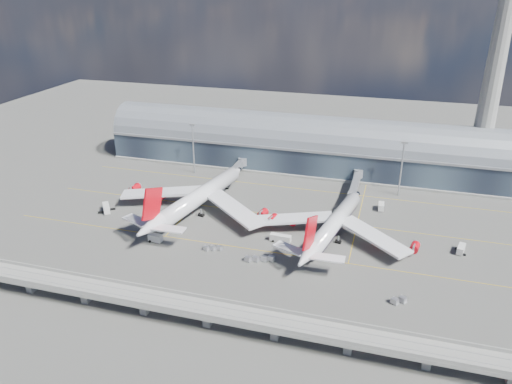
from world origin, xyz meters
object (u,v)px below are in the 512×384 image
(floodlight_mast_right, at_px, (401,167))
(cargo_train_1, at_px, (259,259))
(cargo_train_0, at_px, (213,248))
(service_truck_0, at_px, (106,208))
(airliner_left, at_px, (196,199))
(service_truck_4, at_px, (381,207))
(service_truck_1, at_px, (155,238))
(control_tower, at_px, (494,74))
(floodlight_mast_left, at_px, (193,147))
(service_truck_3, at_px, (461,249))
(service_truck_5, at_px, (341,216))
(cargo_train_2, at_px, (399,300))
(airliner_right, at_px, (333,226))
(service_truck_2, at_px, (280,238))

(floodlight_mast_right, relative_size, cargo_train_1, 2.37)
(cargo_train_0, bearing_deg, floodlight_mast_right, -24.65)
(service_truck_0, bearing_deg, airliner_left, -22.39)
(service_truck_4, bearing_deg, service_truck_1, -149.43)
(control_tower, height_order, floodlight_mast_left, control_tower)
(floodlight_mast_left, height_order, service_truck_3, floodlight_mast_left)
(floodlight_mast_left, height_order, service_truck_5, floodlight_mast_left)
(service_truck_3, height_order, service_truck_5, service_truck_5)
(control_tower, distance_m, airliner_left, 143.21)
(service_truck_5, relative_size, cargo_train_2, 1.22)
(service_truck_0, bearing_deg, service_truck_4, -19.76)
(airliner_right, height_order, service_truck_5, airliner_right)
(service_truck_5, bearing_deg, airliner_right, -141.10)
(floodlight_mast_left, height_order, service_truck_0, floodlight_mast_left)
(cargo_train_2, bearing_deg, floodlight_mast_right, 35.20)
(control_tower, relative_size, service_truck_2, 12.72)
(service_truck_3, bearing_deg, service_truck_4, 150.30)
(service_truck_0, relative_size, cargo_train_0, 1.04)
(service_truck_1, bearing_deg, floodlight_mast_left, 16.70)
(airliner_right, bearing_deg, service_truck_3, 13.99)
(service_truck_0, height_order, cargo_train_1, service_truck_0)
(floodlight_mast_left, height_order, cargo_train_2, floodlight_mast_left)
(airliner_left, bearing_deg, service_truck_4, 29.18)
(floodlight_mast_left, bearing_deg, service_truck_2, -44.02)
(service_truck_3, xyz_separation_m, service_truck_5, (-45.32, 14.64, 0.18))
(airliner_left, relative_size, cargo_train_2, 14.11)
(cargo_train_1, bearing_deg, airliner_right, -25.11)
(cargo_train_0, relative_size, cargo_train_1, 0.67)
(service_truck_3, distance_m, service_truck_5, 47.62)
(service_truck_4, relative_size, service_truck_5, 0.80)
(floodlight_mast_right, xyz_separation_m, cargo_train_1, (-45.21, -72.13, -12.69))
(airliner_left, bearing_deg, service_truck_5, 21.32)
(airliner_left, relative_size, service_truck_5, 11.52)
(control_tower, xyz_separation_m, service_truck_5, (-57.06, -59.50, -50.01))
(service_truck_4, bearing_deg, floodlight_mast_right, 66.96)
(control_tower, xyz_separation_m, floodlight_mast_left, (-135.00, -28.00, -38.00))
(cargo_train_1, bearing_deg, service_truck_1, 105.21)
(service_truck_3, xyz_separation_m, cargo_train_0, (-86.99, -23.58, -0.62))
(control_tower, xyz_separation_m, service_truck_1, (-121.67, -97.81, -50.11))
(floodlight_mast_left, xyz_separation_m, service_truck_2, (58.59, -56.62, -12.13))
(service_truck_0, distance_m, service_truck_3, 141.86)
(service_truck_3, bearing_deg, cargo_train_0, -150.95)
(service_truck_0, distance_m, service_truck_5, 98.60)
(service_truck_1, relative_size, service_truck_2, 0.67)
(service_truck_2, distance_m, cargo_train_2, 51.50)
(service_truck_5, height_order, cargo_train_0, service_truck_5)
(floodlight_mast_left, height_order, cargo_train_0, floodlight_mast_left)
(service_truck_1, distance_m, cargo_train_0, 22.96)
(floodlight_mast_left, height_order, service_truck_2, floodlight_mast_left)
(floodlight_mast_right, height_order, cargo_train_1, floodlight_mast_right)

